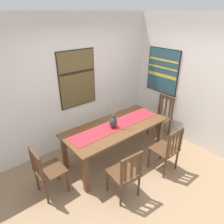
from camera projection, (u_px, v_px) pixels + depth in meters
ground_plane at (138, 184)px, 3.53m from camera, size 6.40×6.40×0.03m
wall_back at (78, 83)px, 4.20m from camera, size 6.40×0.12×2.70m
wall_side at (208, 87)px, 3.97m from camera, size 0.12×6.40×2.70m
dining_table at (116, 130)px, 3.86m from camera, size 2.02×0.87×0.74m
table_runner at (116, 126)px, 3.82m from camera, size 1.85×0.36×0.01m
centerpiece_vase at (113, 122)px, 3.71m from camera, size 0.22×0.29×0.72m
chair_0 at (47, 171)px, 3.15m from camera, size 0.43×0.43×0.87m
chair_1 at (167, 149)px, 3.61m from camera, size 0.42×0.42×0.92m
chair_2 at (161, 116)px, 4.73m from camera, size 0.43×0.43×0.96m
chair_3 at (125, 173)px, 3.09m from camera, size 0.45×0.45×0.89m
painting_on_back_wall at (77, 79)px, 4.09m from camera, size 0.82×0.05×1.16m
painting_on_side_wall at (163, 71)px, 4.63m from camera, size 0.05×0.84×1.02m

